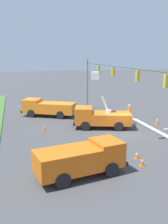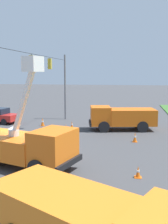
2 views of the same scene
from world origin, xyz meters
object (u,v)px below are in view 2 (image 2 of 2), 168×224
at_px(utility_truck_support_near, 122,117).
at_px(traffic_cone_mid_left, 72,125).
at_px(traffic_cone_far_left, 43,122).
at_px(traffic_cone_lane_edge_b, 138,172).
at_px(utility_truck_bucket_lift, 26,144).
at_px(traffic_cone_mid_right, 135,137).
at_px(traffic_cone_lane_edge_a, 66,128).

height_order(utility_truck_support_near, traffic_cone_mid_left, utility_truck_support_near).
bearing_deg(traffic_cone_mid_left, traffic_cone_far_left, -103.62).
bearing_deg(traffic_cone_lane_edge_b, traffic_cone_mid_left, -151.77).
height_order(utility_truck_bucket_lift, traffic_cone_far_left, utility_truck_bucket_lift).
distance_m(utility_truck_support_near, traffic_cone_mid_left, 4.71).
bearing_deg(traffic_cone_far_left, traffic_cone_mid_right, 62.55).
bearing_deg(traffic_cone_mid_left, traffic_cone_lane_edge_b, 28.23).
xyz_separation_m(traffic_cone_mid_left, traffic_cone_lane_edge_a, (1.33, -0.25, -0.02)).
bearing_deg(utility_truck_support_near, utility_truck_bucket_lift, -24.81).
height_order(traffic_cone_mid_right, traffic_cone_far_left, traffic_cone_far_left).
height_order(traffic_cone_lane_edge_b, traffic_cone_far_left, traffic_cone_far_left).
bearing_deg(traffic_cone_mid_left, utility_truck_support_near, 93.67).
bearing_deg(traffic_cone_lane_edge_b, traffic_cone_mid_right, -179.72).
height_order(utility_truck_bucket_lift, traffic_cone_lane_edge_b, utility_truck_bucket_lift).
height_order(utility_truck_support_near, traffic_cone_far_left, utility_truck_support_near).
bearing_deg(utility_truck_bucket_lift, traffic_cone_far_left, -165.49).
xyz_separation_m(traffic_cone_mid_left, traffic_cone_lane_edge_b, (10.83, 5.82, -0.07)).
relative_size(traffic_cone_mid_right, traffic_cone_lane_edge_b, 1.22).
xyz_separation_m(utility_truck_bucket_lift, utility_truck_support_near, (-10.60, 4.90, -0.10)).
relative_size(utility_truck_bucket_lift, utility_truck_support_near, 1.04).
bearing_deg(traffic_cone_lane_edge_a, traffic_cone_far_left, -125.77).
distance_m(utility_truck_bucket_lift, traffic_cone_lane_edge_a, 9.03).
xyz_separation_m(traffic_cone_mid_left, traffic_cone_mid_right, (3.88, 5.78, 0.01)).
distance_m(utility_truck_bucket_lift, traffic_cone_lane_edge_b, 6.21).
bearing_deg(traffic_cone_lane_edge_a, traffic_cone_mid_right, 67.08).
bearing_deg(traffic_cone_mid_right, utility_truck_bucket_lift, -43.32).
bearing_deg(utility_truck_support_near, traffic_cone_mid_right, 15.57).
bearing_deg(traffic_cone_mid_right, traffic_cone_far_left, -117.45).
relative_size(utility_truck_support_near, traffic_cone_mid_right, 8.61).
bearing_deg(traffic_cone_lane_edge_a, utility_truck_bucket_lift, -0.23).
relative_size(traffic_cone_mid_left, traffic_cone_lane_edge_b, 1.19).
relative_size(utility_truck_bucket_lift, traffic_cone_lane_edge_a, 9.55).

